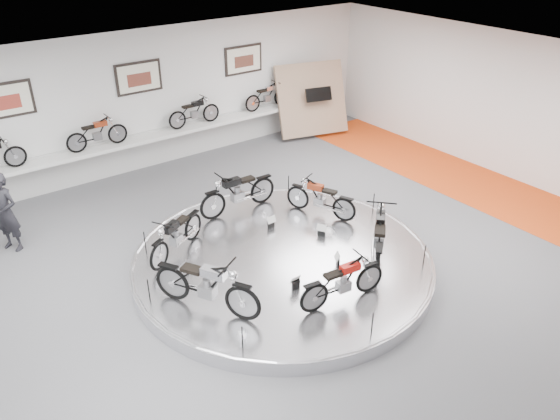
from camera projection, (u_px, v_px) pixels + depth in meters
floor at (291, 273)px, 11.61m from camera, size 16.00×16.00×0.00m
ceiling at (293, 89)px, 9.68m from camera, size 16.00×16.00×0.00m
wall_back at (141, 102)px, 15.56m from camera, size 16.00×0.00×16.00m
wall_right at (523, 111)px, 14.85m from camera, size 0.00×14.00×14.00m
orange_carpet_strip at (484, 188)px, 15.18m from camera, size 2.40×12.60×0.01m
dado_band at (148, 149)px, 16.24m from camera, size 15.68×0.04×1.10m
display_platform at (282, 261)px, 11.75m from camera, size 6.40×6.40×0.30m
platform_rim at (282, 257)px, 11.69m from camera, size 6.40×6.40×0.10m
shelf at (150, 138)px, 15.83m from camera, size 11.00×0.55×0.10m
poster_left at (5, 100)px, 13.36m from camera, size 1.35×0.06×0.88m
poster_center at (139, 78)px, 15.19m from camera, size 1.35×0.06×0.88m
poster_right at (244, 60)px, 17.03m from camera, size 1.35×0.06×0.88m
display_panel at (312, 99)px, 18.23m from camera, size 2.56×1.52×2.30m
shelf_bike_b at (97, 135)px, 14.84m from camera, size 1.22×0.43×0.73m
shelf_bike_c at (194, 114)px, 16.42m from camera, size 1.22×0.43×0.73m
shelf_bike_d at (267, 98)px, 17.83m from camera, size 1.22×0.43×0.73m
bike_a at (321, 198)px, 13.03m from camera, size 1.11×1.65×0.92m
bike_b at (238, 192)px, 13.17m from camera, size 1.79×0.66×1.05m
bike_c at (176, 235)px, 11.52m from camera, size 1.68×1.27×0.94m
bike_d at (206, 285)px, 9.85m from camera, size 1.48×1.94×1.09m
bike_e at (343, 281)px, 10.09m from camera, size 1.63×0.76×0.92m
bike_f at (379, 235)px, 11.36m from camera, size 1.80×1.75×1.09m
visitor at (5, 213)px, 12.05m from camera, size 0.75×0.81×1.85m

